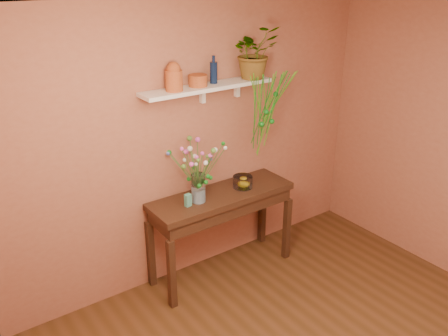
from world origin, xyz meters
The scene contains 13 objects.
room centered at (0.00, 0.00, 1.35)m, with size 4.04×4.04×2.70m.
sideboard centered at (0.11, 1.74, 0.76)m, with size 1.46×0.47×0.89m.
wall_shelf centered at (0.06, 1.87, 1.92)m, with size 1.30×0.24×0.19m.
terracotta_jug centered at (-0.31, 1.85, 2.06)m, with size 0.17×0.17×0.25m.
terracotta_pot centered at (-0.05, 1.88, 1.99)m, with size 0.17×0.17×0.10m, color #AA4B2D.
blue_bottle centered at (0.13, 1.90, 2.04)m, with size 0.08×0.08×0.25m.
spider_plant centered at (0.56, 1.85, 2.18)m, with size 0.44×0.38×0.49m, color #146E19.
plant_fronds centered at (0.60, 1.67, 1.67)m, with size 0.51×0.34×0.84m.
glass_vase centered at (-0.17, 1.73, 1.01)m, with size 0.13×0.13×0.28m.
bouquet centered at (-0.16, 1.74, 1.30)m, with size 0.52×0.40×0.47m.
glass_bowl centered at (0.36, 1.73, 0.94)m, with size 0.20×0.20×0.12m.
lemon centered at (0.37, 1.74, 0.93)m, with size 0.07×0.07×0.07m, color yellow.
carton centered at (-0.30, 1.70, 0.95)m, with size 0.06×0.04×0.12m, color teal.
Camera 1 is at (-2.27, -1.65, 2.92)m, focal length 38.08 mm.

